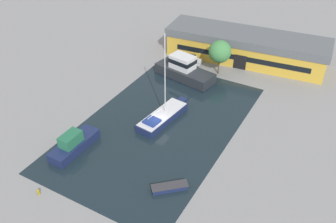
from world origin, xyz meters
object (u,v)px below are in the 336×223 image
(sailboat_moored, at_px, (163,116))
(parked_car, at_px, (189,60))
(small_dinghy, at_px, (170,187))
(quay_tree_near_building, at_px, (220,52))
(warehouse_building, at_px, (246,47))
(cabin_boat, at_px, (74,144))
(motor_cruiser, at_px, (184,70))

(sailboat_moored, bearing_deg, parked_car, 111.39)
(small_dinghy, bearing_deg, parked_car, -19.32)
(quay_tree_near_building, bearing_deg, small_dinghy, -78.14)
(quay_tree_near_building, relative_size, small_dinghy, 1.53)
(quay_tree_near_building, bearing_deg, parked_car, 172.31)
(parked_car, bearing_deg, warehouse_building, 120.77)
(quay_tree_near_building, bearing_deg, cabin_boat, -106.65)
(small_dinghy, bearing_deg, motor_cruiser, -18.21)
(warehouse_building, distance_m, sailboat_moored, 25.74)
(parked_car, relative_size, sailboat_moored, 0.35)
(warehouse_building, bearing_deg, motor_cruiser, -125.94)
(sailboat_moored, height_order, small_dinghy, sailboat_moored)
(sailboat_moored, bearing_deg, warehouse_building, 87.74)
(warehouse_building, height_order, quay_tree_near_building, quay_tree_near_building)
(warehouse_building, xyz_separation_m, small_dinghy, (3.90, -37.49, -2.46))
(motor_cruiser, xyz_separation_m, cabin_boat, (-4.12, -25.16, -0.54))
(parked_car, bearing_deg, cabin_boat, -11.48)
(warehouse_building, relative_size, motor_cruiser, 2.69)
(parked_car, height_order, sailboat_moored, sailboat_moored)
(parked_car, distance_m, small_dinghy, 33.19)
(quay_tree_near_building, relative_size, cabin_boat, 0.82)
(quay_tree_near_building, bearing_deg, warehouse_building, 73.09)
(sailboat_moored, xyz_separation_m, motor_cruiser, (-3.11, 12.99, 0.89))
(quay_tree_near_building, distance_m, cabin_boat, 31.26)
(quay_tree_near_building, height_order, motor_cruiser, quay_tree_near_building)
(parked_car, xyz_separation_m, small_dinghy, (12.75, -30.64, -0.50))
(warehouse_building, xyz_separation_m, parked_car, (-8.85, -6.85, -1.96))
(quay_tree_near_building, relative_size, motor_cruiser, 0.56)
(warehouse_building, height_order, cabin_boat, warehouse_building)
(warehouse_building, bearing_deg, parked_car, -148.15)
(warehouse_building, height_order, small_dinghy, warehouse_building)
(parked_car, bearing_deg, motor_cruiser, 10.32)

